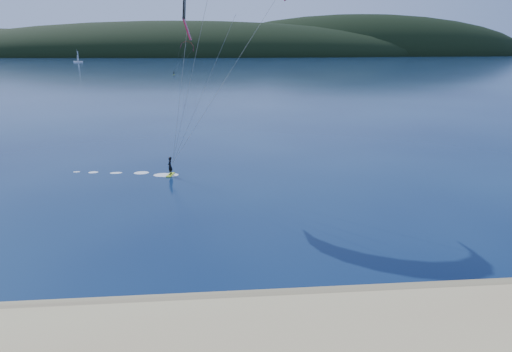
% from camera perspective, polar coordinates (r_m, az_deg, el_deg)
% --- Properties ---
extents(wet_sand, '(220.00, 2.50, 0.10)m').
position_cam_1_polar(wet_sand, '(21.73, -2.91, -17.02)').
color(wet_sand, olive).
rests_on(wet_sand, ground).
extents(headland, '(1200.00, 310.00, 140.00)m').
position_cam_1_polar(headland, '(758.94, -5.06, 15.80)').
color(headland, black).
rests_on(headland, ground).
extents(kitesurfer_near, '(22.03, 7.53, 18.58)m').
position_cam_1_polar(kitesurfer_near, '(36.83, -3.16, 20.35)').
color(kitesurfer_near, '#B3D719').
rests_on(kitesurfer_near, ground).
extents(kitesurfer_far, '(11.22, 4.98, 14.56)m').
position_cam_1_polar(kitesurfer_far, '(209.22, -9.31, 16.54)').
color(kitesurfer_far, '#B3D719').
rests_on(kitesurfer_far, ground).
extents(sailboat, '(7.99, 5.15, 11.39)m').
position_cam_1_polar(sailboat, '(435.52, -22.82, 14.03)').
color(sailboat, white).
rests_on(sailboat, ground).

